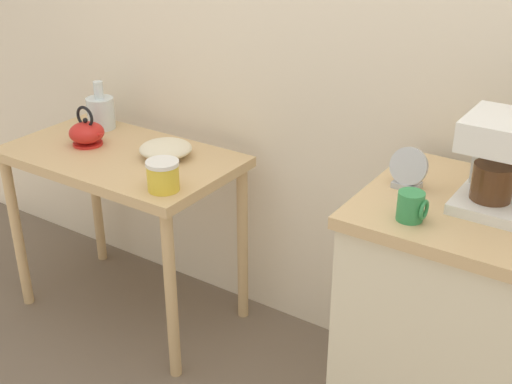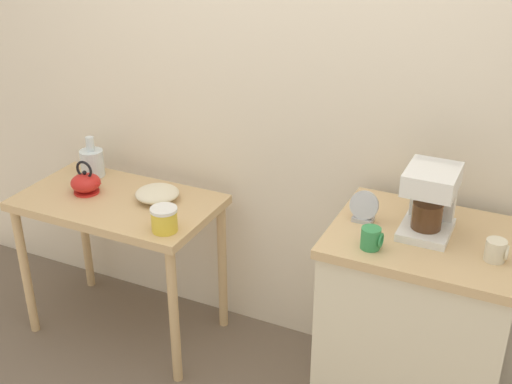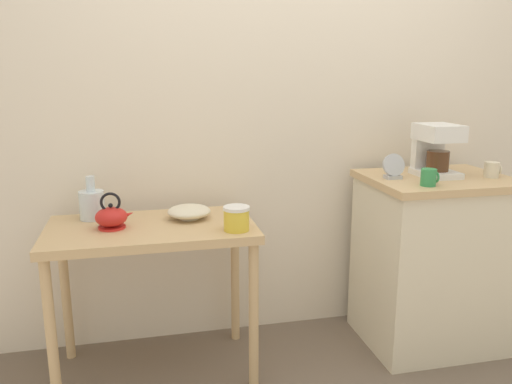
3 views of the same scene
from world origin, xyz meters
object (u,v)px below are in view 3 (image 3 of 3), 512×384
mug_small_cream (492,170)px  table_clock (393,168)px  bowl_stoneware (189,212)px  mug_tall_green (429,177)px  coffee_maker (435,148)px  teakettle (112,217)px  glass_carafe_vase (92,204)px  canister_enamel (236,218)px

mug_small_cream → table_clock: table_clock is taller
bowl_stoneware → mug_tall_green: bearing=-13.6°
coffee_maker → table_clock: size_ratio=2.11×
teakettle → coffee_maker: size_ratio=0.66×
glass_carafe_vase → mug_tall_green: (1.52, -0.36, 0.13)m
glass_carafe_vase → mug_small_cream: bearing=-7.5°
bowl_stoneware → mug_small_cream: mug_small_cream is taller
coffee_maker → mug_tall_green: coffee_maker is taller
glass_carafe_vase → teakettle: bearing=-60.9°
glass_carafe_vase → table_clock: table_clock is taller
mug_tall_green → coffee_maker: bearing=54.3°
coffee_maker → mug_small_cream: coffee_maker is taller
teakettle → table_clock: size_ratio=1.39×
canister_enamel → table_clock: bearing=10.4°
canister_enamel → coffee_maker: bearing=9.6°
glass_carafe_vase → canister_enamel: glass_carafe_vase is taller
table_clock → mug_tall_green: bearing=-65.3°
mug_tall_green → table_clock: 0.20m
canister_enamel → mug_tall_green: (0.89, -0.03, 0.15)m
coffee_maker → table_clock: coffee_maker is taller
bowl_stoneware → coffee_maker: size_ratio=0.77×
coffee_maker → canister_enamel: bearing=-170.4°
coffee_maker → mug_small_cream: 0.30m
table_clock → glass_carafe_vase: bearing=173.0°
glass_carafe_vase → mug_small_cream: 1.95m
mug_small_cream → bowl_stoneware: bearing=174.0°
canister_enamel → mug_tall_green: size_ratio=1.45×
canister_enamel → glass_carafe_vase: bearing=152.6°
mug_tall_green → table_clock: size_ratio=0.64×
mug_tall_green → canister_enamel: bearing=177.8°
teakettle → mug_small_cream: size_ratio=2.19×
coffee_maker → mug_small_cream: (0.26, -0.11, -0.10)m
bowl_stoneware → table_clock: (0.99, -0.08, 0.18)m
teakettle → glass_carafe_vase: glass_carafe_vase is taller
canister_enamel → mug_tall_green: 0.91m
mug_tall_green → glass_carafe_vase: bearing=166.7°
coffee_maker → bowl_stoneware: bearing=177.8°
teakettle → canister_enamel: bearing=-16.0°
bowl_stoneware → mug_small_cream: bearing=-6.0°
canister_enamel → mug_small_cream: bearing=3.1°
bowl_stoneware → table_clock: table_clock is taller
mug_tall_green → teakettle: bearing=172.5°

